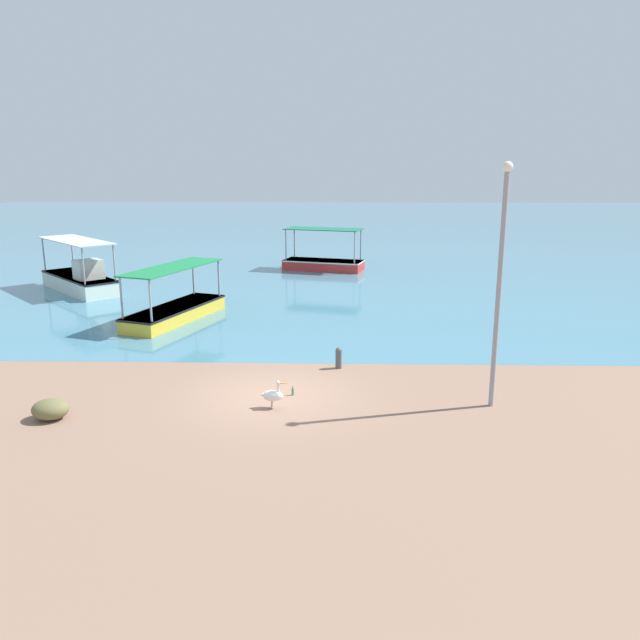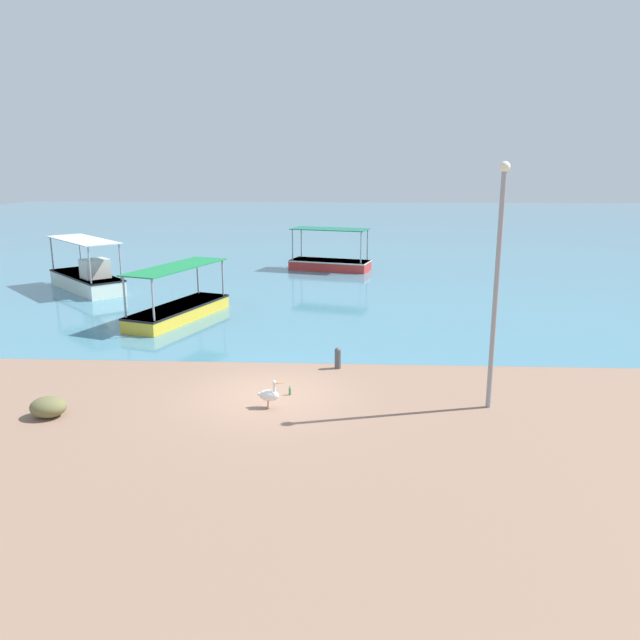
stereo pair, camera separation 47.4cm
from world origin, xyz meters
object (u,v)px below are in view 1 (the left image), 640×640
at_px(mooring_bollard, 339,357).
at_px(glass_bottle, 293,392).
at_px(pelican, 273,395).
at_px(fishing_boat_near_left, 323,262).
at_px(fishing_boat_far_left, 175,309).
at_px(lamp_post, 500,276).
at_px(fishing_boat_near_right, 80,279).
at_px(net_pile, 50,409).

xyz_separation_m(mooring_bollard, glass_bottle, (-1.34, -2.50, -0.27)).
bearing_deg(glass_bottle, pelican, -115.53).
bearing_deg(fishing_boat_near_left, glass_bottle, -91.11).
relative_size(fishing_boat_far_left, lamp_post, 0.90).
xyz_separation_m(fishing_boat_near_left, mooring_bollard, (0.91, -19.60, -0.12)).
height_order(pelican, mooring_bollard, pelican).
xyz_separation_m(pelican, glass_bottle, (0.48, 1.00, -0.27)).
bearing_deg(mooring_bollard, fishing_boat_near_right, 137.67).
distance_m(fishing_boat_far_left, glass_bottle, 10.48).
xyz_separation_m(fishing_boat_near_right, mooring_bollard, (13.52, -12.31, -0.29)).
bearing_deg(lamp_post, pelican, -176.86).
xyz_separation_m(fishing_boat_near_left, lamp_post, (5.15, -22.77, 3.17)).
xyz_separation_m(fishing_boat_near_left, net_pile, (-6.70, -24.03, -0.23)).
xyz_separation_m(fishing_boat_near_right, pelican, (11.70, -15.81, -0.29)).
relative_size(fishing_boat_near_left, fishing_boat_near_right, 0.95).
xyz_separation_m(lamp_post, mooring_bollard, (-4.24, 3.17, -3.30)).
relative_size(fishing_boat_near_left, pelican, 6.59).
distance_m(pelican, lamp_post, 6.90).
distance_m(fishing_boat_near_left, net_pile, 24.94).
bearing_deg(pelican, mooring_bollard, 62.55).
relative_size(pelican, mooring_bollard, 1.14).
bearing_deg(fishing_boat_near_right, glass_bottle, -50.59).
bearing_deg(fishing_boat_far_left, fishing_boat_near_left, 65.39).
height_order(mooring_bollard, net_pile, mooring_bollard).
bearing_deg(glass_bottle, mooring_bollard, 61.80).
height_order(fishing_boat_far_left, net_pile, fishing_boat_far_left).
relative_size(pelican, net_pile, 0.84).
distance_m(mooring_bollard, net_pile, 8.80).
relative_size(lamp_post, mooring_bollard, 9.34).
bearing_deg(lamp_post, fishing_boat_near_right, 138.92).
bearing_deg(pelican, fishing_boat_near_right, 126.50).
xyz_separation_m(fishing_boat_near_left, pelican, (-0.91, -23.10, -0.13)).
xyz_separation_m(lamp_post, net_pile, (-11.85, -1.26, -3.40)).
bearing_deg(fishing_boat_near_right, net_pile, -70.55).
bearing_deg(fishing_boat_near_left, mooring_bollard, -87.34).
height_order(mooring_bollard, glass_bottle, mooring_bollard).
relative_size(fishing_boat_near_right, mooring_bollard, 7.90).
xyz_separation_m(mooring_bollard, net_pile, (-7.61, -4.42, -0.11)).
height_order(fishing_boat_near_right, lamp_post, lamp_post).
relative_size(lamp_post, glass_bottle, 24.51).
bearing_deg(mooring_bollard, fishing_boat_far_left, 138.01).
relative_size(mooring_bollard, glass_bottle, 2.63).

